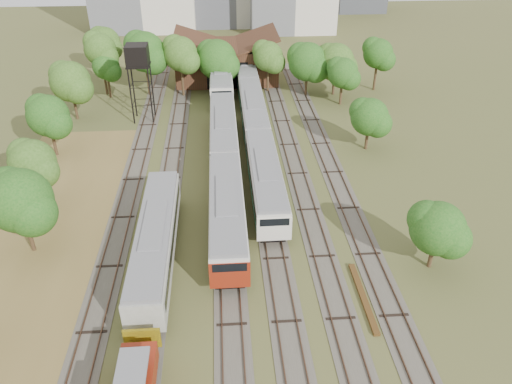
{
  "coord_description": "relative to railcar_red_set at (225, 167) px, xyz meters",
  "views": [
    {
      "loc": [
        -2.17,
        -22.64,
        27.11
      ],
      "look_at": [
        0.82,
        17.41,
        2.5
      ],
      "focal_mm": 35.0,
      "sensor_mm": 36.0,
      "label": 1
    }
  ],
  "objects": [
    {
      "name": "rail_pile_far",
      "position": [
        10.2,
        -18.26,
        -1.93
      ],
      "size": [
        0.48,
        7.68,
        0.25
      ],
      "primitive_type": "cube",
      "color": "#573918",
      "rests_on": "ground"
    },
    {
      "name": "tracks",
      "position": [
        1.33,
        1.56,
        -2.02
      ],
      "size": [
        24.6,
        80.0,
        0.19
      ],
      "color": "#4C473D",
      "rests_on": "ground"
    },
    {
      "name": "railcar_rear",
      "position": [
        0.0,
        27.25,
        0.09
      ],
      "size": [
        3.28,
        16.08,
        4.06
      ],
      "color": "black",
      "rests_on": "ground"
    },
    {
      "name": "dry_grass_patch",
      "position": [
        -16.0,
        -15.44,
        -2.04
      ],
      "size": [
        14.0,
        60.0,
        0.04
      ],
      "primitive_type": "cube",
      "color": "brown",
      "rests_on": "ground"
    },
    {
      "name": "tree_band_right",
      "position": [
        17.0,
        4.09,
        2.13
      ],
      "size": [
        4.91,
        40.97,
        6.81
      ],
      "color": "#382616",
      "rests_on": "ground"
    },
    {
      "name": "tree_band_far",
      "position": [
        2.76,
        27.11,
        3.62
      ],
      "size": [
        45.83,
        7.83,
        9.48
      ],
      "color": "#382616",
      "rests_on": "ground"
    },
    {
      "name": "water_tower",
      "position": [
        -10.58,
        18.13,
        6.49
      ],
      "size": [
        2.93,
        2.93,
        10.14
      ],
      "color": "black",
      "rests_on": "ground"
    },
    {
      "name": "ground",
      "position": [
        2.0,
        -23.44,
        -2.06
      ],
      "size": [
        240.0,
        240.0,
        0.0
      ],
      "primitive_type": "plane",
      "color": "#475123",
      "rests_on": "ground"
    },
    {
      "name": "railcar_green_set",
      "position": [
        4.0,
        14.5,
        -0.06
      ],
      "size": [
        3.05,
        52.08,
        3.78
      ],
      "color": "black",
      "rests_on": "ground"
    },
    {
      "name": "old_grey_coach",
      "position": [
        -6.0,
        -12.34,
        -0.05
      ],
      "size": [
        2.97,
        18.0,
        3.68
      ],
      "color": "black",
      "rests_on": "ground"
    },
    {
      "name": "tree_band_left",
      "position": [
        -18.28,
        3.75,
        3.13
      ],
      "size": [
        8.24,
        75.94,
        8.52
      ],
      "color": "#382616",
      "rests_on": "ground"
    },
    {
      "name": "maintenance_shed",
      "position": [
        1.0,
        34.54,
        0.85
      ],
      "size": [
        16.45,
        11.55,
        7.58
      ],
      "color": "#3B2615",
      "rests_on": "ground"
    },
    {
      "name": "railcar_red_set",
      "position": [
        0.0,
        0.0,
        0.0
      ],
      "size": [
        3.15,
        34.58,
        3.9
      ],
      "color": "black",
      "rests_on": "ground"
    }
  ]
}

